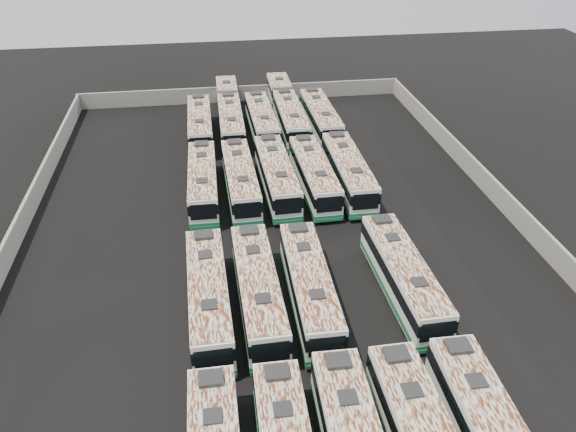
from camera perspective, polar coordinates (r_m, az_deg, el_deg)
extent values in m
plane|color=black|center=(49.48, -1.26, -2.73)|extent=(140.00, 140.00, 0.00)
cube|color=slate|center=(81.55, -4.65, 12.30)|extent=(45.20, 0.30, 2.20)
cube|color=slate|center=(55.74, 22.10, 0.32)|extent=(0.30, 73.20, 2.20)
cube|color=slate|center=(51.61, -26.69, -3.50)|extent=(0.30, 73.20, 2.20)
cube|color=black|center=(31.57, -7.67, -19.51)|extent=(1.02, 1.02, 0.15)
cube|color=black|center=(33.22, -7.83, -16.02)|extent=(1.39, 1.18, 0.28)
cylinder|color=black|center=(34.64, -5.37, -20.76)|extent=(0.30, 1.07, 1.07)
cube|color=black|center=(31.63, -0.55, -19.03)|extent=(1.03, 1.03, 0.15)
cube|color=black|center=(33.26, -1.12, -15.60)|extent=(1.40, 1.19, 0.28)
cylinder|color=black|center=(34.63, -2.80, -20.63)|extent=(0.31, 1.07, 1.06)
cylinder|color=black|center=(34.79, 1.18, -20.26)|extent=(0.31, 1.07, 1.06)
cube|color=black|center=(32.14, 6.09, -17.86)|extent=(1.07, 1.07, 0.15)
cube|color=black|center=(33.82, 5.12, -14.44)|extent=(1.46, 1.25, 0.29)
cylinder|color=black|center=(35.09, 3.32, -19.66)|extent=(0.34, 1.11, 1.10)
cylinder|color=black|center=(35.47, 7.29, -19.18)|extent=(0.34, 1.11, 1.10)
cube|color=black|center=(32.98, 12.50, -16.89)|extent=(1.07, 1.07, 0.16)
cube|color=black|center=(34.61, 10.98, -13.64)|extent=(1.46, 1.24, 0.29)
cylinder|color=black|center=(35.72, 9.27, -18.91)|extent=(0.32, 1.11, 1.11)
cylinder|color=black|center=(36.39, 13.02, -18.22)|extent=(0.32, 1.11, 1.11)
cube|color=beige|center=(32.84, 20.70, -19.28)|extent=(2.95, 13.04, 0.08)
cube|color=black|center=(34.40, 18.62, -15.57)|extent=(1.07, 1.07, 0.15)
cube|color=black|center=(36.00, 16.94, -12.53)|extent=(1.46, 1.24, 0.29)
cylinder|color=black|center=(36.94, 15.21, -17.64)|extent=(0.33, 1.11, 1.10)
cylinder|color=black|center=(37.79, 18.69, -16.98)|extent=(0.33, 1.11, 1.10)
cube|color=white|center=(41.08, -8.07, -8.07)|extent=(3.03, 13.14, 3.00)
cube|color=#155F3C|center=(41.78, -7.95, -9.23)|extent=(3.08, 13.19, 0.46)
cube|color=black|center=(40.76, -8.12, -7.54)|extent=(3.09, 13.20, 1.00)
cube|color=black|center=(35.99, -7.55, -14.24)|extent=(2.40, 0.12, 1.58)
cube|color=#155F3C|center=(37.19, -7.37, -16.03)|extent=(2.73, 0.16, 0.31)
cube|color=beige|center=(40.13, -8.23, -6.39)|extent=(2.97, 12.87, 0.08)
cube|color=black|center=(37.82, -8.02, -8.91)|extent=(1.06, 1.06, 0.15)
cube|color=black|center=(42.38, -8.43, -3.91)|extent=(1.06, 1.06, 0.15)
cube|color=black|center=(44.51, -8.59, -1.92)|extent=(1.44, 1.23, 0.28)
cylinder|color=black|center=(38.88, -9.35, -13.64)|extent=(0.33, 1.10, 1.09)
cylinder|color=black|center=(38.87, -5.83, -13.33)|extent=(0.33, 1.10, 1.09)
cylinder|color=black|center=(45.21, -9.70, -6.16)|extent=(0.33, 1.10, 1.09)
cylinder|color=black|center=(45.20, -6.74, -5.90)|extent=(0.33, 1.10, 1.09)
cube|color=white|center=(41.21, -3.05, -7.58)|extent=(2.98, 13.16, 3.00)
cube|color=#155F3C|center=(41.92, -3.01, -8.75)|extent=(3.03, 13.21, 0.46)
cube|color=black|center=(40.90, -3.07, -7.04)|extent=(3.04, 13.22, 1.00)
cube|color=black|center=(36.13, -1.76, -13.66)|extent=(2.40, 0.11, 1.58)
cube|color=#155F3C|center=(37.33, -1.71, -15.47)|extent=(2.73, 0.15, 0.31)
cube|color=beige|center=(40.26, -3.11, -5.89)|extent=(2.92, 12.89, 0.08)
cube|color=black|center=(37.96, -2.58, -8.37)|extent=(1.06, 1.06, 0.15)
cube|color=black|center=(42.52, -3.58, -3.44)|extent=(1.06, 1.06, 0.15)
cube|color=black|center=(44.65, -3.97, -1.48)|extent=(1.44, 1.23, 0.28)
cylinder|color=black|center=(38.92, -3.97, -13.14)|extent=(0.33, 1.10, 1.09)
cylinder|color=black|center=(39.11, -0.48, -12.77)|extent=(0.33, 1.10, 1.09)
cylinder|color=black|center=(45.26, -5.13, -5.73)|extent=(0.33, 1.10, 1.09)
cylinder|color=black|center=(45.42, -2.18, -5.45)|extent=(0.33, 1.10, 1.09)
cube|color=white|center=(41.56, 2.20, -7.20)|extent=(2.85, 13.00, 2.97)
cube|color=#155F3C|center=(42.25, 2.17, -8.35)|extent=(2.90, 13.05, 0.45)
cube|color=black|center=(41.26, 2.22, -6.67)|extent=(2.91, 13.06, 0.99)
cube|color=black|center=(36.57, 3.99, -13.09)|extent=(2.38, 0.09, 1.57)
cube|color=#155F3C|center=(37.75, 3.89, -14.88)|extent=(2.70, 0.13, 0.30)
cube|color=beige|center=(40.63, 2.25, -5.53)|extent=(2.79, 12.74, 0.08)
cube|color=black|center=(38.37, 2.98, -7.95)|extent=(1.04, 1.04, 0.15)
cube|color=black|center=(42.84, 1.60, -3.14)|extent=(1.04, 1.04, 0.15)
cube|color=black|center=(44.94, 1.07, -1.22)|extent=(1.42, 1.20, 0.28)
cylinder|color=black|center=(39.22, 1.51, -12.63)|extent=(0.31, 1.08, 1.08)
cylinder|color=black|center=(39.58, 4.89, -12.27)|extent=(0.31, 1.08, 1.08)
cylinder|color=black|center=(45.47, -0.16, -5.39)|extent=(0.31, 1.08, 1.08)
cylinder|color=black|center=(45.77, 2.72, -5.14)|extent=(0.31, 1.08, 1.08)
cube|color=white|center=(43.45, 11.60, -5.97)|extent=(3.03, 13.04, 2.97)
cube|color=#155F3C|center=(44.11, 11.45, -7.09)|extent=(3.08, 13.09, 0.45)
cube|color=black|center=(43.16, 11.67, -5.45)|extent=(3.09, 13.10, 0.99)
cube|color=black|center=(38.72, 14.98, -11.28)|extent=(2.38, 0.12, 1.57)
cube|color=#155F3C|center=(39.84, 14.65, -13.03)|extent=(2.71, 0.17, 0.30)
cube|color=beige|center=(42.56, 11.82, -4.34)|extent=(2.97, 12.78, 0.08)
cube|color=black|center=(40.41, 13.22, -6.54)|extent=(1.05, 1.05, 0.15)
cube|color=black|center=(44.66, 10.58, -2.13)|extent=(1.05, 1.05, 0.15)
cube|color=black|center=(46.67, 9.55, -0.34)|extent=(1.44, 1.22, 0.28)
cylinder|color=black|center=(41.00, 11.86, -11.10)|extent=(0.33, 1.09, 1.08)
cylinder|color=black|center=(41.80, 14.87, -10.59)|extent=(0.33, 1.09, 1.08)
cylinder|color=black|center=(46.98, 8.39, -4.41)|extent=(0.33, 1.09, 1.08)
cylinder|color=black|center=(47.68, 11.04, -4.09)|extent=(0.33, 1.09, 1.08)
cube|color=white|center=(55.97, -8.64, 3.47)|extent=(2.81, 12.84, 2.94)
cube|color=#155F3C|center=(56.48, -8.55, 2.51)|extent=(2.86, 12.89, 0.45)
cube|color=black|center=(55.75, -8.68, 3.91)|extent=(2.87, 12.90, 0.98)
cube|color=black|center=(50.20, -8.61, 0.40)|extent=(2.35, 0.09, 1.55)
cube|color=#155F3C|center=(51.05, -8.46, -1.17)|extent=(2.67, 0.13, 0.30)
cube|color=beige|center=(55.29, -8.76, 4.84)|extent=(2.75, 12.59, 0.07)
cube|color=black|center=(52.73, -8.75, 3.58)|extent=(1.03, 1.03, 0.15)
cube|color=black|center=(57.78, -8.79, 6.18)|extent=(1.03, 1.03, 0.15)
cube|color=black|center=(60.09, -8.81, 7.26)|extent=(1.40, 1.19, 0.28)
cylinder|color=black|center=(53.09, -9.72, 0.07)|extent=(0.31, 1.07, 1.07)
cylinder|color=black|center=(53.02, -7.26, 0.25)|extent=(0.31, 1.07, 1.07)
cylinder|color=black|center=(60.26, -9.66, 4.11)|extent=(0.31, 1.07, 1.07)
cylinder|color=black|center=(60.19, -7.49, 4.27)|extent=(0.31, 1.07, 1.07)
cube|color=white|center=(55.79, -4.85, 3.67)|extent=(3.03, 13.09, 2.98)
cube|color=#155F3C|center=(56.30, -4.80, 2.69)|extent=(3.08, 13.14, 0.46)
cube|color=black|center=(55.56, -4.87, 4.12)|extent=(3.09, 13.15, 1.00)
cube|color=black|center=(49.94, -4.12, 0.57)|extent=(2.39, 0.12, 1.57)
cube|color=#155F3C|center=(50.81, -4.05, -1.03)|extent=(2.71, 0.17, 0.30)
cube|color=beige|center=(55.09, -4.92, 5.07)|extent=(2.97, 12.82, 0.08)
cube|color=black|center=(52.50, -4.62, 3.80)|extent=(1.06, 1.06, 0.15)
cube|color=black|center=(57.62, -5.21, 6.42)|extent=(1.06, 1.06, 0.15)
cube|color=black|center=(59.96, -5.45, 7.50)|extent=(1.44, 1.23, 0.28)
cylinder|color=black|center=(52.75, -5.59, 0.20)|extent=(0.33, 1.09, 1.09)
cylinder|color=black|center=(52.92, -3.08, 0.42)|extent=(0.33, 1.09, 1.09)
cylinder|color=black|center=(60.03, -6.30, 4.28)|extent=(0.33, 1.09, 1.09)
cylinder|color=black|center=(60.17, -4.09, 4.47)|extent=(0.33, 1.09, 1.09)
cube|color=white|center=(56.29, -1.15, 4.09)|extent=(3.10, 13.36, 3.05)
cube|color=#155F3C|center=(56.81, -1.14, 3.10)|extent=(3.15, 13.41, 0.47)
cube|color=black|center=(56.06, -1.15, 4.55)|extent=(3.16, 13.42, 1.02)
cube|color=black|center=(50.36, 0.03, 1.01)|extent=(2.44, 0.12, 1.61)
cube|color=#155F3C|center=(51.24, 0.03, -0.62)|extent=(2.77, 0.17, 0.31)
cube|color=beige|center=(55.59, -1.16, 5.52)|extent=(3.04, 13.09, 0.08)
cube|color=black|center=(52.96, -0.67, 4.26)|extent=(1.08, 1.08, 0.16)
cube|color=black|center=(58.15, -1.62, 6.86)|extent=(1.08, 1.08, 0.16)
cube|color=black|center=(60.53, -2.00, 7.94)|extent=(1.47, 1.25, 0.29)
cylinder|color=black|center=(53.13, -1.68, 0.61)|extent=(0.34, 1.12, 1.11)
cylinder|color=black|center=(53.46, 0.83, 0.83)|extent=(0.34, 1.12, 1.11)
cylinder|color=black|center=(60.52, -2.88, 4.69)|extent=(0.34, 1.12, 1.11)
cylinder|color=black|center=(60.81, -0.65, 4.87)|extent=(0.34, 1.12, 1.11)
cube|color=white|center=(56.57, 2.67, 4.17)|extent=(3.04, 13.09, 2.98)
cube|color=#155F3C|center=(57.08, 2.64, 3.20)|extent=(3.09, 13.14, 0.46)
cube|color=black|center=(56.34, 2.68, 4.61)|extent=(3.10, 13.15, 1.00)
cube|color=black|center=(50.84, 4.24, 1.18)|extent=(2.39, 0.12, 1.57)
cube|color=#155F3C|center=(51.70, 4.17, -0.41)|extent=(2.71, 0.17, 0.30)
cube|color=beige|center=(55.89, 2.71, 5.56)|extent=(2.98, 12.82, 0.08)
cube|color=black|center=(53.34, 3.37, 4.33)|extent=(1.06, 1.06, 0.15)
cube|color=black|center=(58.37, 2.11, 6.87)|extent=(1.06, 1.06, 0.15)
cube|color=black|center=(60.67, 1.61, 7.93)|extent=(1.44, 1.23, 0.28)
cylinder|color=black|center=(53.44, 2.36, 0.78)|extent=(0.33, 1.09, 1.09)
cylinder|color=black|center=(53.92, 4.78, 0.99)|extent=(0.33, 1.09, 1.09)
cylinder|color=black|center=(60.59, 0.73, 4.76)|extent=(0.33, 1.09, 1.09)
cylinder|color=black|center=(61.02, 2.88, 4.92)|extent=(0.33, 1.09, 1.09)
cube|color=white|center=(57.34, 6.16, 4.46)|extent=(2.83, 13.34, 3.06)
cube|color=#155F3C|center=(57.85, 6.09, 3.48)|extent=(2.88, 13.39, 0.47)
cube|color=black|center=(57.11, 6.19, 4.91)|extent=(2.89, 13.40, 1.02)
cube|color=black|center=(51.52, 7.92, 1.45)|extent=(2.44, 0.07, 1.61)
cube|color=#155F3C|center=(52.38, 7.78, -0.16)|extent=(2.78, 0.11, 0.31)
cube|color=beige|center=(56.65, 6.25, 5.86)|extent=(2.78, 13.08, 0.08)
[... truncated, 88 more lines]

